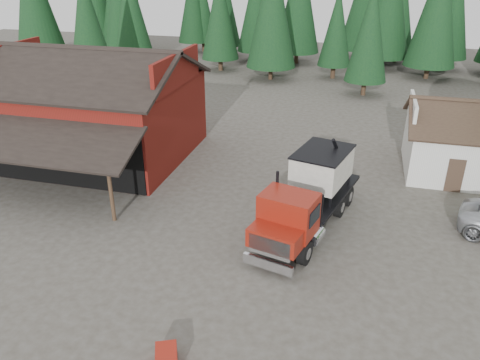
# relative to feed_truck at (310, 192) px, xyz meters

# --- Properties ---
(ground) EXTENTS (120.00, 120.00, 0.00)m
(ground) POSITION_rel_feed_truck_xyz_m (-4.01, -4.03, -1.91)
(ground) COLOR #423D34
(ground) RESTS_ON ground
(red_barn) EXTENTS (12.80, 13.63, 7.18)m
(red_barn) POSITION_rel_feed_truck_xyz_m (-15.01, 5.88, 0.79)
(red_barn) COLOR maroon
(red_barn) RESTS_ON ground
(farmhouse) EXTENTS (8.60, 6.42, 4.65)m
(farmhouse) POSITION_rel_feed_truck_xyz_m (8.99, 8.97, -0.24)
(farmhouse) COLOR silver
(farmhouse) RESTS_ON ground
(conifer_backdrop) EXTENTS (76.00, 16.00, 16.00)m
(conifer_backdrop) POSITION_rel_feed_truck_xyz_m (-4.01, 37.97, -1.91)
(conifer_backdrop) COLOR black
(conifer_backdrop) RESTS_ON ground
(near_pine_a) EXTENTS (4.40, 4.40, 11.40)m
(near_pine_a) POSITION_rel_feed_truck_xyz_m (-26.01, 23.97, 4.49)
(near_pine_a) COLOR #382619
(near_pine_a) RESTS_ON ground
(near_pine_b) EXTENTS (3.96, 3.96, 10.40)m
(near_pine_b) POSITION_rel_feed_truck_xyz_m (1.99, 25.97, 3.98)
(near_pine_b) COLOR #382619
(near_pine_b) RESTS_ON ground
(near_pine_d) EXTENTS (5.28, 5.28, 13.40)m
(near_pine_d) POSITION_rel_feed_truck_xyz_m (-8.01, 29.97, 5.49)
(near_pine_d) COLOR #382619
(near_pine_d) RESTS_ON ground
(feed_truck) EXTENTS (4.52, 9.34, 4.08)m
(feed_truck) POSITION_rel_feed_truck_xyz_m (0.00, 0.00, 0.00)
(feed_truck) COLOR black
(feed_truck) RESTS_ON ground
(equip_box) EXTENTS (1.08, 1.29, 0.60)m
(equip_box) POSITION_rel_feed_truck_xyz_m (-3.30, -10.03, -1.61)
(equip_box) COLOR maroon
(equip_box) RESTS_ON ground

